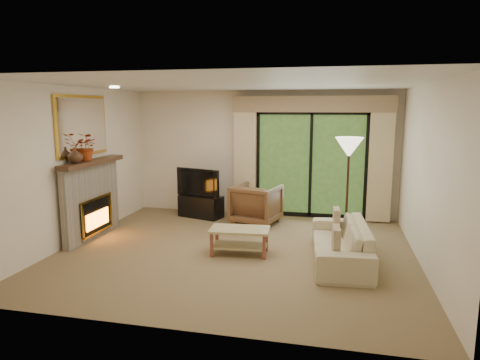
% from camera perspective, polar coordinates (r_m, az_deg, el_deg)
% --- Properties ---
extents(floor, '(5.50, 5.50, 0.00)m').
position_cam_1_polar(floor, '(6.88, -0.56, -9.48)').
color(floor, olive).
rests_on(floor, ground).
extents(ceiling, '(5.50, 5.50, 0.00)m').
position_cam_1_polar(ceiling, '(6.51, -0.60, 12.69)').
color(ceiling, silver).
rests_on(ceiling, ground).
extents(wall_back, '(5.00, 0.00, 5.00)m').
position_cam_1_polar(wall_back, '(9.00, 3.09, 3.55)').
color(wall_back, beige).
rests_on(wall_back, ground).
extents(wall_front, '(5.00, 0.00, 5.00)m').
position_cam_1_polar(wall_front, '(4.22, -8.42, -3.56)').
color(wall_front, beige).
rests_on(wall_front, ground).
extents(wall_left, '(0.00, 5.00, 5.00)m').
position_cam_1_polar(wall_left, '(7.68, -20.99, 1.86)').
color(wall_left, beige).
rests_on(wall_left, ground).
extents(wall_right, '(0.00, 5.00, 5.00)m').
position_cam_1_polar(wall_right, '(6.52, 23.67, 0.41)').
color(wall_right, beige).
rests_on(wall_right, ground).
extents(fireplace, '(0.24, 1.70, 1.37)m').
position_cam_1_polar(fireplace, '(7.88, -19.20, -2.39)').
color(fireplace, gray).
rests_on(fireplace, floor).
extents(mirror, '(0.07, 1.45, 1.02)m').
position_cam_1_polar(mirror, '(7.77, -20.25, 6.81)').
color(mirror, gold).
rests_on(mirror, wall_left).
extents(sliding_door, '(2.26, 0.10, 2.16)m').
position_cam_1_polar(sliding_door, '(8.86, 9.41, 2.04)').
color(sliding_door, black).
rests_on(sliding_door, floor).
extents(curtain_left, '(0.45, 0.18, 2.35)m').
position_cam_1_polar(curtain_left, '(8.92, 0.69, 2.86)').
color(curtain_left, '#CEB78A').
rests_on(curtain_left, floor).
extents(curtain_right, '(0.45, 0.18, 2.35)m').
position_cam_1_polar(curtain_right, '(8.77, 18.23, 2.26)').
color(curtain_right, '#CEB78A').
rests_on(curtain_right, floor).
extents(cornice, '(3.20, 0.24, 0.32)m').
position_cam_1_polar(cornice, '(8.70, 9.60, 9.95)').
color(cornice, '#957859').
rests_on(cornice, wall_back).
extents(media_console, '(0.98, 0.64, 0.45)m').
position_cam_1_polar(media_console, '(8.94, -5.23, -3.52)').
color(media_console, black).
rests_on(media_console, floor).
extents(tv, '(1.00, 0.41, 0.58)m').
position_cam_1_polar(tv, '(8.84, -5.28, -0.26)').
color(tv, black).
rests_on(tv, media_console).
extents(armchair, '(1.01, 1.03, 0.78)m').
position_cam_1_polar(armchair, '(8.37, 2.20, -3.24)').
color(armchair, brown).
rests_on(armchair, floor).
extents(sofa, '(0.92, 2.02, 0.57)m').
position_cam_1_polar(sofa, '(6.56, 13.23, -8.06)').
color(sofa, '#BEB089').
rests_on(sofa, floor).
extents(pillow_near, '(0.12, 0.37, 0.36)m').
position_cam_1_polar(pillow_near, '(5.96, 12.70, -7.83)').
color(pillow_near, brown).
rests_on(pillow_near, sofa).
extents(pillow_far, '(0.12, 0.36, 0.35)m').
position_cam_1_polar(pillow_far, '(7.05, 12.73, -5.11)').
color(pillow_far, brown).
rests_on(pillow_far, sofa).
extents(coffee_table, '(0.95, 0.57, 0.41)m').
position_cam_1_polar(coffee_table, '(6.70, -0.04, -8.16)').
color(coffee_table, tan).
rests_on(coffee_table, floor).
extents(floor_lamp, '(0.52, 0.52, 1.76)m').
position_cam_1_polar(floor_lamp, '(7.53, 14.12, -1.16)').
color(floor_lamp, '#F1E9C6').
rests_on(floor_lamp, floor).
extents(vase, '(0.30, 0.30, 0.25)m').
position_cam_1_polar(vase, '(7.39, -21.15, 3.11)').
color(vase, '#412818').
rests_on(vase, fireplace).
extents(branches, '(0.42, 0.37, 0.46)m').
position_cam_1_polar(branches, '(7.66, -19.81, 4.18)').
color(branches, '#953211').
rests_on(branches, fireplace).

